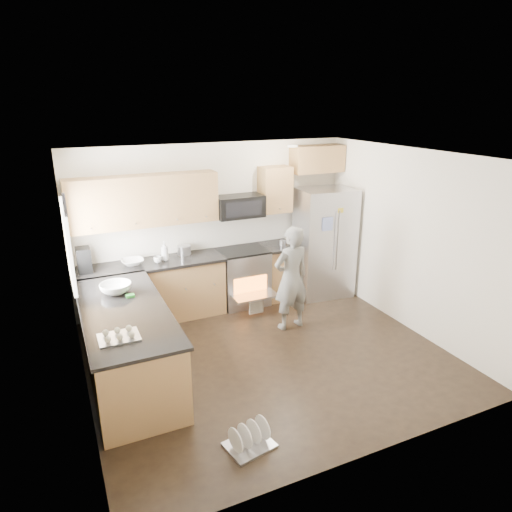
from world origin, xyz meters
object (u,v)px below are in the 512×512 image
person (291,278)px  dish_rack (249,440)px  stove_range (242,264)px  refrigerator (324,243)px

person → dish_rack: 2.65m
stove_range → dish_rack: bearing=-111.8°
stove_range → person: stove_range is taller
stove_range → dish_rack: size_ratio=3.56×
stove_range → refrigerator: size_ratio=0.97×
stove_range → person: (0.31, -1.09, 0.10)m
person → dish_rack: person is taller
stove_range → dish_rack: (-1.25, -3.12, -0.60)m
person → dish_rack: (-1.55, -2.03, -0.70)m
refrigerator → dish_rack: bearing=-126.8°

